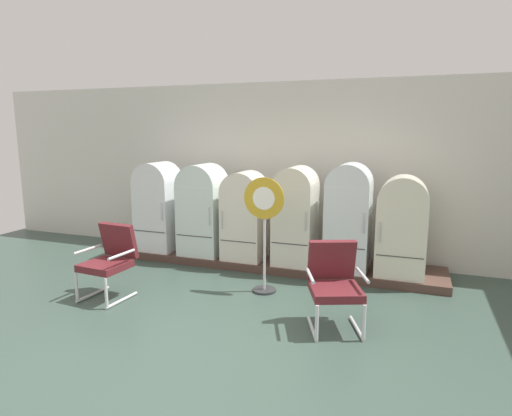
% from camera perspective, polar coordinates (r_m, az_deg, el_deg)
% --- Properties ---
extents(ground, '(12.00, 10.00, 0.05)m').
position_cam_1_polar(ground, '(4.56, -10.64, -18.73)').
color(ground, '#364940').
extents(back_wall, '(11.76, 0.12, 2.95)m').
position_cam_1_polar(back_wall, '(7.40, 3.55, 4.96)').
color(back_wall, silver).
rests_on(back_wall, ground).
extents(display_plinth, '(5.34, 0.95, 0.12)m').
position_cam_1_polar(display_plinth, '(7.08, 1.95, -7.08)').
color(display_plinth, '#4C342C').
rests_on(display_plinth, ground).
extents(refrigerator_0, '(0.65, 0.63, 1.51)m').
position_cam_1_polar(refrigerator_0, '(7.61, -12.77, 0.55)').
color(refrigerator_0, white).
rests_on(refrigerator_0, display_plinth).
extents(refrigerator_1, '(0.69, 0.68, 1.50)m').
position_cam_1_polar(refrigerator_1, '(7.21, -7.03, 0.14)').
color(refrigerator_1, silver).
rests_on(refrigerator_1, display_plinth).
extents(refrigerator_2, '(0.64, 0.61, 1.41)m').
position_cam_1_polar(refrigerator_2, '(6.88, -1.51, -0.68)').
color(refrigerator_2, silver).
rests_on(refrigerator_2, display_plinth).
extents(refrigerator_3, '(0.60, 0.68, 1.51)m').
position_cam_1_polar(refrigerator_3, '(6.65, 5.23, -0.60)').
color(refrigerator_3, silver).
rests_on(refrigerator_3, display_plinth).
extents(refrigerator_4, '(0.62, 0.66, 1.58)m').
position_cam_1_polar(refrigerator_4, '(6.48, 12.10, -0.73)').
color(refrigerator_4, white).
rests_on(refrigerator_4, display_plinth).
extents(refrigerator_5, '(0.67, 0.62, 1.42)m').
position_cam_1_polar(refrigerator_5, '(6.42, 18.68, -1.98)').
color(refrigerator_5, silver).
rests_on(refrigerator_5, display_plinth).
extents(armchair_left, '(0.64, 0.67, 0.96)m').
position_cam_1_polar(armchair_left, '(5.98, -18.69, -6.19)').
color(armchair_left, silver).
rests_on(armchair_left, ground).
extents(armchair_right, '(0.74, 0.78, 0.96)m').
position_cam_1_polar(armchair_right, '(4.89, 10.28, -9.44)').
color(armchair_right, silver).
rests_on(armchair_right, ground).
extents(sign_stand, '(0.55, 0.32, 1.57)m').
position_cam_1_polar(sign_stand, '(5.75, 1.07, -3.06)').
color(sign_stand, '#2D2D30').
rests_on(sign_stand, ground).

